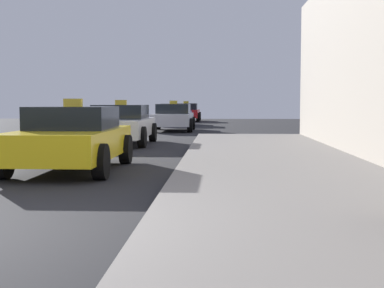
{
  "coord_description": "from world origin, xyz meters",
  "views": [
    {
      "loc": [
        2.81,
        -5.29,
        1.36
      ],
      "look_at": [
        2.5,
        0.77,
        0.9
      ],
      "focal_mm": 52.06,
      "sensor_mm": 36.0,
      "label": 1
    }
  ],
  "objects_px": {
    "car_silver": "(173,117)",
    "car_blue": "(175,114)",
    "car_yellow": "(72,138)",
    "car_red": "(186,112)",
    "car_white": "(120,124)"
  },
  "relations": [
    {
      "from": "car_silver",
      "to": "car_blue",
      "type": "xyz_separation_m",
      "value": [
        -0.42,
        6.36,
        0.0
      ]
    },
    {
      "from": "car_yellow",
      "to": "car_silver",
      "type": "bearing_deg",
      "value": -92.76
    },
    {
      "from": "car_silver",
      "to": "car_red",
      "type": "xyz_separation_m",
      "value": [
        -0.2,
        13.17,
        0.0
      ]
    },
    {
      "from": "car_yellow",
      "to": "car_white",
      "type": "bearing_deg",
      "value": -87.86
    },
    {
      "from": "car_white",
      "to": "car_red",
      "type": "xyz_separation_m",
      "value": [
        0.8,
        21.71,
        -0.0
      ]
    },
    {
      "from": "car_silver",
      "to": "car_blue",
      "type": "distance_m",
      "value": 6.38
    },
    {
      "from": "car_silver",
      "to": "car_yellow",
      "type": "bearing_deg",
      "value": 87.24
    },
    {
      "from": "car_yellow",
      "to": "car_white",
      "type": "relative_size",
      "value": 0.97
    },
    {
      "from": "car_white",
      "to": "car_silver",
      "type": "xyz_separation_m",
      "value": [
        1.0,
        8.54,
        -0.0
      ]
    },
    {
      "from": "car_yellow",
      "to": "car_red",
      "type": "height_order",
      "value": "same"
    },
    {
      "from": "car_white",
      "to": "car_red",
      "type": "distance_m",
      "value": 21.72
    },
    {
      "from": "car_blue",
      "to": "car_red",
      "type": "bearing_deg",
      "value": -91.91
    },
    {
      "from": "car_red",
      "to": "car_blue",
      "type": "bearing_deg",
      "value": 88.09
    },
    {
      "from": "car_silver",
      "to": "car_red",
      "type": "distance_m",
      "value": 13.17
    },
    {
      "from": "car_red",
      "to": "car_yellow",
      "type": "bearing_deg",
      "value": 88.9
    }
  ]
}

